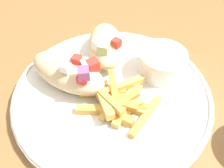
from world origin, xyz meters
TOP-DOWN VIEW (x-y plane):
  - table at (0.00, 0.00)m, footprint 1.14×1.14m
  - plate at (-0.01, -0.03)m, footprint 0.32×0.32m
  - pita_sandwich_near at (-0.08, -0.06)m, footprint 0.14×0.09m
  - pita_sandwich_far at (-0.08, 0.03)m, footprint 0.13×0.12m
  - fries_pile at (0.01, -0.04)m, footprint 0.13×0.12m
  - sauce_ramekin at (0.02, 0.06)m, footprint 0.08×0.08m

SIDE VIEW (x-z plane):
  - table at x=0.00m, z-range 0.30..1.08m
  - plate at x=-0.01m, z-range 0.78..0.80m
  - fries_pile at x=0.01m, z-range 0.79..0.82m
  - sauce_ramekin at x=0.02m, z-range 0.79..0.84m
  - pita_sandwich_far at x=-0.08m, z-range 0.79..0.85m
  - pita_sandwich_near at x=-0.08m, z-range 0.79..0.85m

